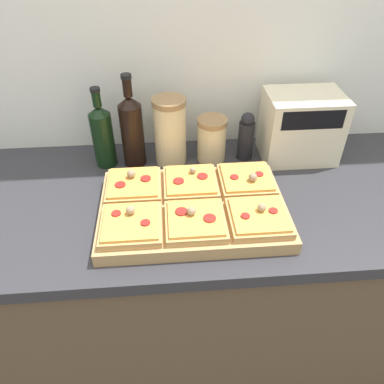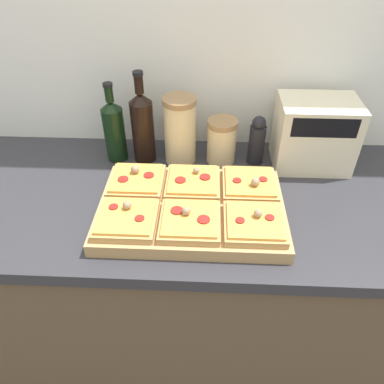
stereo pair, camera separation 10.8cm
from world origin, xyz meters
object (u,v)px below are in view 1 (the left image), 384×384
at_px(olive_oil_bottle, 103,135).
at_px(wine_bottle, 132,129).
at_px(grain_jar_short, 212,139).
at_px(toaster_oven, 301,126).
at_px(cutting_board, 193,209).
at_px(pepper_mill, 246,136).
at_px(grain_jar_tall, 170,131).

height_order(olive_oil_bottle, wine_bottle, wine_bottle).
height_order(wine_bottle, grain_jar_short, wine_bottle).
relative_size(grain_jar_short, toaster_oven, 0.57).
relative_size(cutting_board, pepper_mill, 3.06).
height_order(grain_jar_tall, pepper_mill, grain_jar_tall).
bearing_deg(toaster_oven, wine_bottle, 179.91).
height_order(cutting_board, olive_oil_bottle, olive_oil_bottle).
xyz_separation_m(grain_jar_short, toaster_oven, (0.30, -0.00, 0.04)).
relative_size(olive_oil_bottle, grain_jar_short, 1.77).
bearing_deg(grain_jar_tall, cutting_board, -79.71).
relative_size(wine_bottle, grain_jar_short, 2.02).
relative_size(pepper_mill, toaster_oven, 0.63).
bearing_deg(grain_jar_short, grain_jar_tall, 180.00).
distance_m(olive_oil_bottle, pepper_mill, 0.48).
bearing_deg(grain_jar_short, olive_oil_bottle, -180.00).
distance_m(wine_bottle, pepper_mill, 0.39).
distance_m(cutting_board, toaster_oven, 0.50).
xyz_separation_m(pepper_mill, toaster_oven, (0.19, -0.00, 0.03)).
height_order(wine_bottle, grain_jar_tall, wine_bottle).
xyz_separation_m(olive_oil_bottle, grain_jar_short, (0.36, 0.00, -0.03)).
xyz_separation_m(cutting_board, wine_bottle, (-0.18, 0.29, 0.11)).
height_order(cutting_board, grain_jar_short, grain_jar_short).
bearing_deg(pepper_mill, wine_bottle, 180.00).
distance_m(olive_oil_bottle, wine_bottle, 0.10).
distance_m(cutting_board, wine_bottle, 0.36).
bearing_deg(wine_bottle, grain_jar_short, -0.00).
height_order(grain_jar_short, pepper_mill, pepper_mill).
xyz_separation_m(olive_oil_bottle, wine_bottle, (0.10, 0.00, 0.02)).
bearing_deg(pepper_mill, grain_jar_tall, 180.00).
xyz_separation_m(cutting_board, grain_jar_tall, (-0.05, 0.29, 0.10)).
xyz_separation_m(cutting_board, toaster_oven, (0.39, 0.29, 0.10)).
bearing_deg(olive_oil_bottle, grain_jar_tall, 0.00).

